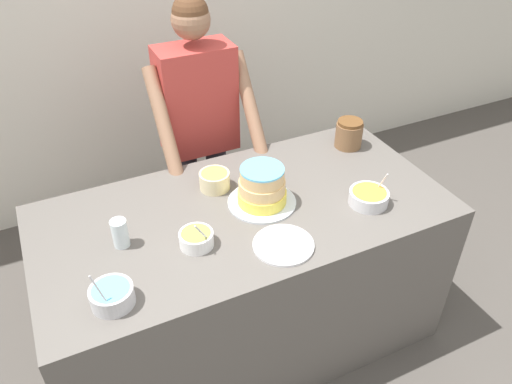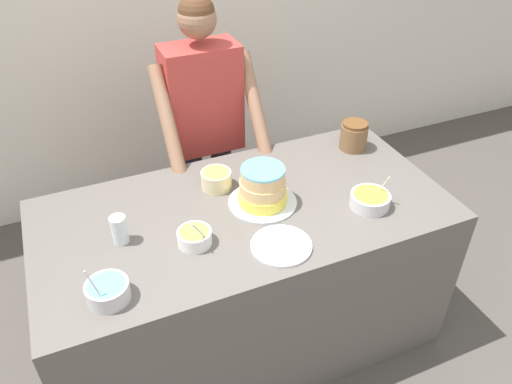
{
  "view_description": "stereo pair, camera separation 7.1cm",
  "coord_description": "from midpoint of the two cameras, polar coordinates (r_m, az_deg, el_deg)",
  "views": [
    {
      "loc": [
        -0.73,
        -1.18,
        2.31
      ],
      "look_at": [
        0.04,
        0.43,
        1.0
      ],
      "focal_mm": 35.0,
      "sensor_mm": 36.0,
      "label": 1
    },
    {
      "loc": [
        -0.67,
        -1.21,
        2.31
      ],
      "look_at": [
        0.04,
        0.43,
        1.0
      ],
      "focal_mm": 35.0,
      "sensor_mm": 36.0,
      "label": 2
    }
  ],
  "objects": [
    {
      "name": "person_baker",
      "position": [
        2.84,
        -5.22,
        8.58
      ],
      "size": [
        0.56,
        0.47,
        1.66
      ],
      "color": "#2D2D38",
      "rests_on": "ground_plane"
    },
    {
      "name": "stoneware_jar",
      "position": [
        2.77,
        11.85,
        6.31
      ],
      "size": [
        0.15,
        0.15,
        0.15
      ],
      "color": "brown",
      "rests_on": "counter"
    },
    {
      "name": "cake",
      "position": [
        2.28,
        1.66,
        0.45
      ],
      "size": [
        0.32,
        0.32,
        0.19
      ],
      "color": "silver",
      "rests_on": "counter"
    },
    {
      "name": "frosting_bowl_orange",
      "position": [
        2.36,
        13.75,
        -0.85
      ],
      "size": [
        0.18,
        0.18,
        0.16
      ],
      "color": "silver",
      "rests_on": "counter"
    },
    {
      "name": "frosting_bowl_blue",
      "position": [
        1.94,
        -15.58,
        -10.84
      ],
      "size": [
        0.16,
        0.16,
        0.19
      ],
      "color": "silver",
      "rests_on": "counter"
    },
    {
      "name": "drinking_glass",
      "position": [
        2.16,
        -14.45,
        -4.2
      ],
      "size": [
        0.07,
        0.07,
        0.13
      ],
      "color": "silver",
      "rests_on": "counter"
    },
    {
      "name": "frosting_bowl_yellow",
      "position": [
        2.42,
        -3.72,
        1.5
      ],
      "size": [
        0.15,
        0.15,
        0.09
      ],
      "color": "beige",
      "rests_on": "counter"
    },
    {
      "name": "frosting_bowl_olive",
      "position": [
        2.11,
        -6.07,
        -5.11
      ],
      "size": [
        0.15,
        0.15,
        0.16
      ],
      "color": "white",
      "rests_on": "counter"
    },
    {
      "name": "wall_back",
      "position": [
        3.47,
        -11.21,
        18.72
      ],
      "size": [
        10.0,
        0.05,
        2.6
      ],
      "color": "silver",
      "rests_on": "ground_plane"
    },
    {
      "name": "counter",
      "position": [
        2.6,
        -0.39,
        -9.62
      ],
      "size": [
        1.91,
        0.94,
        0.89
      ],
      "color": "#5B5651",
      "rests_on": "ground_plane"
    },
    {
      "name": "ceramic_plate",
      "position": [
        2.1,
        3.89,
        -6.14
      ],
      "size": [
        0.26,
        0.26,
        0.01
      ],
      "color": "silver",
      "rests_on": "counter"
    }
  ]
}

